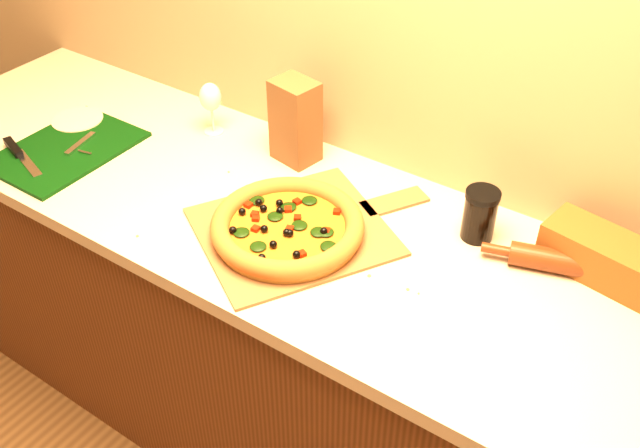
{
  "coord_description": "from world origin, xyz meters",
  "views": [
    {
      "loc": [
        0.65,
        0.32,
        1.98
      ],
      "look_at": [
        -0.07,
        1.38,
        0.96
      ],
      "focal_mm": 40.0,
      "sensor_mm": 36.0,
      "label": 1
    }
  ],
  "objects_px": {
    "pizza": "(288,227)",
    "wine_glass": "(210,98)",
    "rolling_pin": "(573,264)",
    "side_plate": "(78,121)",
    "dark_jar": "(480,214)",
    "pizza_peel": "(299,229)",
    "cutting_board": "(65,149)"
  },
  "relations": [
    {
      "from": "pizza",
      "to": "side_plate",
      "type": "distance_m",
      "value": 0.83
    },
    {
      "from": "rolling_pin",
      "to": "wine_glass",
      "type": "xyz_separation_m",
      "value": [
        -1.05,
        0.01,
        0.08
      ]
    },
    {
      "from": "pizza",
      "to": "wine_glass",
      "type": "height_order",
      "value": "wine_glass"
    },
    {
      "from": "pizza_peel",
      "to": "pizza",
      "type": "height_order",
      "value": "pizza"
    },
    {
      "from": "cutting_board",
      "to": "side_plate",
      "type": "bearing_deg",
      "value": 126.05
    },
    {
      "from": "dark_jar",
      "to": "side_plate",
      "type": "distance_m",
      "value": 1.2
    },
    {
      "from": "pizza",
      "to": "wine_glass",
      "type": "relative_size",
      "value": 2.34
    },
    {
      "from": "wine_glass",
      "to": "pizza_peel",
      "type": "bearing_deg",
      "value": -26.24
    },
    {
      "from": "cutting_board",
      "to": "rolling_pin",
      "type": "relative_size",
      "value": 0.99
    },
    {
      "from": "dark_jar",
      "to": "rolling_pin",
      "type": "bearing_deg",
      "value": -0.54
    },
    {
      "from": "dark_jar",
      "to": "side_plate",
      "type": "height_order",
      "value": "dark_jar"
    },
    {
      "from": "rolling_pin",
      "to": "side_plate",
      "type": "xyz_separation_m",
      "value": [
        -1.42,
        -0.17,
        -0.02
      ]
    },
    {
      "from": "pizza",
      "to": "dark_jar",
      "type": "height_order",
      "value": "dark_jar"
    },
    {
      "from": "pizza",
      "to": "side_plate",
      "type": "xyz_separation_m",
      "value": [
        -0.82,
        0.08,
        -0.03
      ]
    },
    {
      "from": "pizza_peel",
      "to": "dark_jar",
      "type": "bearing_deg",
      "value": 62.31
    },
    {
      "from": "rolling_pin",
      "to": "dark_jar",
      "type": "relative_size",
      "value": 3.01
    },
    {
      "from": "pizza_peel",
      "to": "wine_glass",
      "type": "distance_m",
      "value": 0.53
    },
    {
      "from": "cutting_board",
      "to": "rolling_pin",
      "type": "height_order",
      "value": "rolling_pin"
    },
    {
      "from": "rolling_pin",
      "to": "dark_jar",
      "type": "distance_m",
      "value": 0.23
    },
    {
      "from": "pizza",
      "to": "side_plate",
      "type": "bearing_deg",
      "value": 174.54
    },
    {
      "from": "wine_glass",
      "to": "side_plate",
      "type": "distance_m",
      "value": 0.42
    },
    {
      "from": "pizza",
      "to": "cutting_board",
      "type": "distance_m",
      "value": 0.74
    },
    {
      "from": "dark_jar",
      "to": "pizza_peel",
      "type": "bearing_deg",
      "value": -148.59
    },
    {
      "from": "pizza_peel",
      "to": "wine_glass",
      "type": "bearing_deg",
      "value": -175.34
    },
    {
      "from": "rolling_pin",
      "to": "dark_jar",
      "type": "xyz_separation_m",
      "value": [
        -0.23,
        0.0,
        0.04
      ]
    },
    {
      "from": "pizza",
      "to": "cutting_board",
      "type": "relative_size",
      "value": 0.94
    },
    {
      "from": "wine_glass",
      "to": "dark_jar",
      "type": "distance_m",
      "value": 0.83
    },
    {
      "from": "pizza",
      "to": "rolling_pin",
      "type": "distance_m",
      "value": 0.65
    },
    {
      "from": "cutting_board",
      "to": "rolling_pin",
      "type": "bearing_deg",
      "value": 12.85
    },
    {
      "from": "wine_glass",
      "to": "dark_jar",
      "type": "bearing_deg",
      "value": -0.81
    },
    {
      "from": "pizza",
      "to": "wine_glass",
      "type": "distance_m",
      "value": 0.54
    },
    {
      "from": "wine_glass",
      "to": "rolling_pin",
      "type": "bearing_deg",
      "value": -0.75
    }
  ]
}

